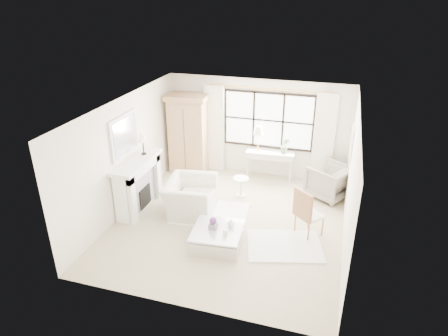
{
  "coord_description": "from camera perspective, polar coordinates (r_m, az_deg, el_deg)",
  "views": [
    {
      "loc": [
        2.11,
        -7.45,
        4.96
      ],
      "look_at": [
        -0.19,
        0.2,
        1.25
      ],
      "focal_mm": 32.0,
      "sensor_mm": 36.0,
      "label": 1
    }
  ],
  "objects": [
    {
      "name": "wall_back",
      "position": [
        11.02,
        4.77,
        5.74
      ],
      "size": [
        5.0,
        0.0,
        5.0
      ],
      "primitive_type": "plane",
      "rotation": [
        1.57,
        0.0,
        0.0
      ],
      "color": "white",
      "rests_on": "ground"
    },
    {
      "name": "mirror_frame",
      "position": [
        9.29,
        -14.04,
        4.55
      ],
      "size": [
        0.05,
        1.15,
        0.95
      ],
      "primitive_type": "cube",
      "color": "white",
      "rests_on": "wall_left"
    },
    {
      "name": "art_frame",
      "position": [
        9.77,
        17.76,
        3.28
      ],
      "size": [
        0.04,
        0.62,
        0.82
      ],
      "primitive_type": "cube",
      "color": "white",
      "rests_on": "wall_right"
    },
    {
      "name": "curtain_rod",
      "position": [
        10.58,
        6.51,
        11.17
      ],
      "size": [
        3.3,
        0.04,
        0.04
      ],
      "primitive_type": "cylinder",
      "rotation": [
        0.0,
        1.57,
        0.0
      ],
      "color": "#B48D3E",
      "rests_on": "wall_back"
    },
    {
      "name": "curtain_right",
      "position": [
        10.77,
        14.04,
        3.93
      ],
      "size": [
        0.55,
        0.1,
        2.47
      ],
      "primitive_type": "cube",
      "color": "white",
      "rests_on": "ground"
    },
    {
      "name": "mirror_glass",
      "position": [
        9.27,
        -13.88,
        4.53
      ],
      "size": [
        0.02,
        1.0,
        0.8
      ],
      "primitive_type": "cube",
      "color": "silver",
      "rests_on": "wall_left"
    },
    {
      "name": "planter_flowers",
      "position": [
        8.18,
        -1.58,
        -7.51
      ],
      "size": [
        0.15,
        0.15,
        0.15
      ],
      "primitive_type": "sphere",
      "color": "#592D72",
      "rests_on": "planter_box"
    },
    {
      "name": "console_table",
      "position": [
        11.08,
        6.56,
        0.47
      ],
      "size": [
        1.33,
        0.54,
        0.8
      ],
      "rotation": [
        0.0,
        0.0,
        0.07
      ],
      "color": "silver",
      "rests_on": "floor"
    },
    {
      "name": "wingback_chair",
      "position": [
        10.38,
        14.8,
        -1.85
      ],
      "size": [
        1.28,
        1.27,
        0.85
      ],
      "primitive_type": "imported",
      "rotation": [
        0.0,
        0.0,
        -2.14
      ],
      "color": "gray",
      "rests_on": "floor"
    },
    {
      "name": "art_canvas",
      "position": [
        9.77,
        17.64,
        3.3
      ],
      "size": [
        0.01,
        0.52,
        0.72
      ],
      "primitive_type": "cube",
      "color": "#BFB094",
      "rests_on": "wall_right"
    },
    {
      "name": "planter_box",
      "position": [
        8.25,
        -1.57,
        -8.29
      ],
      "size": [
        0.17,
        0.17,
        0.12
      ],
      "primitive_type": "cube",
      "rotation": [
        0.0,
        0.0,
        -0.06
      ],
      "color": "slate",
      "rests_on": "coffee_table"
    },
    {
      "name": "rug_left",
      "position": [
        9.5,
        -1.97,
        -6.44
      ],
      "size": [
        1.87,
        1.43,
        0.03
      ],
      "primitive_type": "cube",
      "rotation": [
        0.0,
        0.0,
        0.12
      ],
      "color": "white",
      "rests_on": "floor"
    },
    {
      "name": "ceiling",
      "position": [
        8.07,
        0.86,
        8.67
      ],
      "size": [
        5.5,
        5.5,
        0.0
      ],
      "primitive_type": "plane",
      "rotation": [
        3.14,
        0.0,
        0.0
      ],
      "color": "white",
      "rests_on": "ground"
    },
    {
      "name": "console_lamp",
      "position": [
        10.78,
        4.96,
        5.32
      ],
      "size": [
        0.28,
        0.28,
        0.69
      ],
      "color": "#B4903E",
      "rests_on": "console_table"
    },
    {
      "name": "club_armchair",
      "position": [
        9.41,
        -4.83,
        -4.12
      ],
      "size": [
        1.22,
        1.36,
        0.81
      ],
      "primitive_type": "imported",
      "rotation": [
        0.0,
        0.0,
        1.68
      ],
      "color": "silver",
      "rests_on": "floor"
    },
    {
      "name": "side_table",
      "position": [
        10.11,
        2.42,
        -2.32
      ],
      "size": [
        0.4,
        0.4,
        0.51
      ],
      "color": "silver",
      "rests_on": "floor"
    },
    {
      "name": "floor",
      "position": [
        9.19,
        0.76,
        -7.7
      ],
      "size": [
        5.5,
        5.5,
        0.0
      ],
      "primitive_type": "plane",
      "color": "#C3B491",
      "rests_on": "ground"
    },
    {
      "name": "fireplace",
      "position": [
        9.66,
        -12.3,
        -2.19
      ],
      "size": [
        0.58,
        1.66,
        1.26
      ],
      "color": "white",
      "rests_on": "ground"
    },
    {
      "name": "rug_right",
      "position": [
        8.52,
        8.62,
        -10.89
      ],
      "size": [
        1.76,
        1.49,
        0.03
      ],
      "primitive_type": "cube",
      "rotation": [
        0.0,
        0.0,
        0.26
      ],
      "color": "white",
      "rests_on": "floor"
    },
    {
      "name": "coffee_table",
      "position": [
        8.35,
        -0.96,
        -9.94
      ],
      "size": [
        1.09,
        1.09,
        0.38
      ],
      "rotation": [
        0.0,
        0.0,
        0.09
      ],
      "color": "silver",
      "rests_on": "floor"
    },
    {
      "name": "wall_right",
      "position": [
        8.29,
        17.68,
        -2.16
      ],
      "size": [
        0.0,
        5.5,
        5.5
      ],
      "primitive_type": "plane",
      "rotation": [
        1.57,
        0.0,
        -1.57
      ],
      "color": "white",
      "rests_on": "ground"
    },
    {
      "name": "window_pane",
      "position": [
        10.87,
        6.35,
        6.78
      ],
      "size": [
        2.4,
        0.02,
        1.5
      ],
      "primitive_type": "cube",
      "color": "white",
      "rests_on": "wall_back"
    },
    {
      "name": "coffee_vase",
      "position": [
        8.29,
        0.98,
        -7.89
      ],
      "size": [
        0.21,
        0.21,
        0.17
      ],
      "primitive_type": "imported",
      "rotation": [
        0.0,
        0.0,
        -0.38
      ],
      "color": "silver",
      "rests_on": "coffee_table"
    },
    {
      "name": "curtain_left",
      "position": [
        11.26,
        -1.36,
        5.62
      ],
      "size": [
        0.55,
        0.1,
        2.47
      ],
      "primitive_type": "cube",
      "color": "white",
      "rests_on": "ground"
    },
    {
      "name": "wall_front",
      "position": [
        6.29,
        -6.23,
        -10.24
      ],
      "size": [
        5.0,
        0.0,
        5.0
      ],
      "primitive_type": "plane",
      "rotation": [
        -1.57,
        0.0,
        0.0
      ],
      "color": "beige",
      "rests_on": "ground"
    },
    {
      "name": "french_chair",
      "position": [
        8.81,
        11.93,
        -7.51
      ],
      "size": [
        0.68,
        0.68,
        1.08
      ],
      "rotation": [
        0.0,
        0.0,
        2.42
      ],
      "color": "#A16C43",
      "rests_on": "floor"
    },
    {
      "name": "wall_left",
      "position": [
        9.48,
        -13.89,
        1.78
      ],
      "size": [
        0.0,
        5.5,
        5.5
      ],
      "primitive_type": "plane",
      "rotation": [
        1.57,
        0.0,
        1.57
      ],
      "color": "white",
      "rests_on": "ground"
    },
    {
      "name": "window_frame",
      "position": [
        10.86,
        6.34,
        6.77
      ],
      "size": [
        2.5,
        0.04,
        1.5
      ],
      "primitive_type": null,
      "color": "black",
      "rests_on": "wall_back"
    },
    {
      "name": "pillar_candle",
      "position": [
        8.07,
        0.18,
        -9.13
      ],
      "size": [
        0.1,
        0.1,
        0.12
      ],
      "primitive_type": "cylinder",
      "color": "white",
      "rests_on": "coffee_table"
    },
    {
      "name": "orchid_plant",
      "position": [
        10.78,
        8.72,
        3.19
      ],
      "size": [
        0.26,
        0.22,
        0.44
      ],
      "primitive_type": "imported",
      "rotation": [
        0.0,
        0.0,
        0.11
      ],
      "color": "#5A704B",
      "rests_on": "console_table"
    },
    {
      "name": "armoire",
      "position": [
        11.21,
        -5.14,
        4.92
      ],
      "size": [
        1.15,
        0.75,
        2.24
      ],
      "rotation": [
        0.0,
        0.0,
        0.05
      ],
      "color": "tan",
      "rests_on": "floor"
    },
    {
      "name": "mantel_lamp",
      "position": [
        9.53,
        -11.56,
        4.12
      ],
      "size": [
        0.22,
        0.22,
        0.51
      ],
      "color": "black",
      "rests_on": "fireplace"
    }
  ]
}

